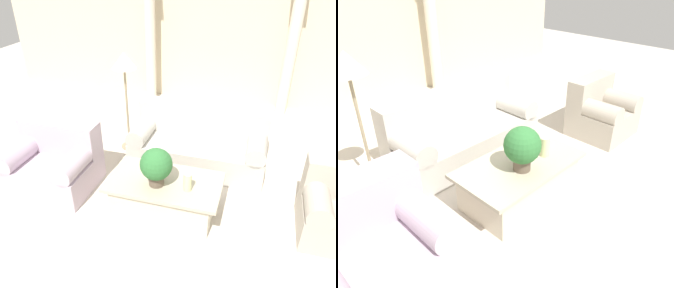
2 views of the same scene
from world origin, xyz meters
The scene contains 10 objects.
ground_plane centered at (0.00, 0.00, 0.00)m, with size 16.00×16.00×0.00m, color beige.
wall_back centered at (0.00, 3.35, 1.60)m, with size 10.00×0.06×3.20m.
sofa_long centered at (0.07, 0.74, 0.35)m, with size 1.97×0.88×0.87m.
loveseat centered at (-1.72, -0.36, 0.36)m, with size 1.12×0.88×0.87m.
coffee_table centered at (-0.10, -0.47, 0.23)m, with size 1.37×0.78×0.46m.
potted_plant centered at (-0.17, -0.57, 0.73)m, with size 0.38×0.38×0.47m.
pillar_candle centered at (0.20, -0.56, 0.57)m, with size 0.10×0.10×0.22m.
floor_lamp centered at (-1.14, 0.87, 1.36)m, with size 0.38×0.38×1.59m.
column_left centered at (-1.49, 3.02, 1.19)m, with size 0.31×0.31×2.33m.
column_right centered at (1.29, 3.02, 1.19)m, with size 0.31×0.31×2.33m.
Camera 1 is at (0.85, -3.51, 2.82)m, focal length 35.00 mm.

